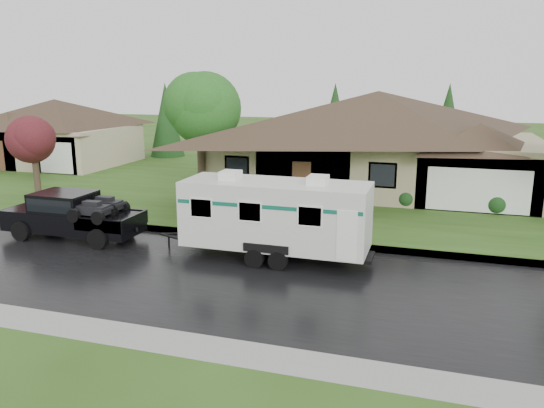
# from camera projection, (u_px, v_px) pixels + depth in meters

# --- Properties ---
(ground) EXTENTS (140.00, 140.00, 0.00)m
(ground) POSITION_uv_depth(u_px,v_px,m) (274.00, 261.00, 19.21)
(ground) COLOR #2C4C17
(ground) RESTS_ON ground
(road) EXTENTS (140.00, 8.00, 0.01)m
(road) POSITION_uv_depth(u_px,v_px,m) (256.00, 280.00, 17.35)
(road) COLOR black
(road) RESTS_ON ground
(curb) EXTENTS (140.00, 0.50, 0.15)m
(curb) POSITION_uv_depth(u_px,v_px,m) (290.00, 241.00, 21.29)
(curb) COLOR gray
(curb) RESTS_ON ground
(lawn) EXTENTS (140.00, 26.00, 0.15)m
(lawn) POSITION_uv_depth(u_px,v_px,m) (344.00, 183.00, 33.13)
(lawn) COLOR #2C4C17
(lawn) RESTS_ON ground
(house_main) EXTENTS (19.44, 10.80, 6.90)m
(house_main) POSITION_uv_depth(u_px,v_px,m) (382.00, 129.00, 30.58)
(house_main) COLOR tan
(house_main) RESTS_ON lawn
(house_far) EXTENTS (10.80, 8.64, 5.80)m
(house_far) POSITION_uv_depth(u_px,v_px,m) (57.00, 126.00, 39.54)
(house_far) COLOR #C3B390
(house_far) RESTS_ON lawn
(tree_left_green) EXTENTS (3.99, 3.99, 6.60)m
(tree_left_green) POSITION_uv_depth(u_px,v_px,m) (200.00, 111.00, 28.31)
(tree_left_green) COLOR #382B1E
(tree_left_green) RESTS_ON lawn
(tree_red) EXTENTS (2.71, 2.71, 4.48)m
(tree_red) POSITION_uv_depth(u_px,v_px,m) (33.00, 140.00, 28.38)
(tree_red) COLOR #382B1E
(tree_red) RESTS_ON lawn
(shrub_row) EXTENTS (13.60, 1.00, 1.00)m
(shrub_row) POSITION_uv_depth(u_px,v_px,m) (364.00, 195.00, 27.13)
(shrub_row) COLOR #143814
(shrub_row) RESTS_ON lawn
(pickup_truck) EXTENTS (5.73, 2.18, 1.91)m
(pickup_truck) POSITION_uv_depth(u_px,v_px,m) (71.00, 214.00, 21.74)
(pickup_truck) COLOR black
(pickup_truck) RESTS_ON ground
(travel_trailer) EXTENTS (7.07, 2.48, 3.17)m
(travel_trailer) POSITION_uv_depth(u_px,v_px,m) (276.00, 214.00, 19.05)
(travel_trailer) COLOR silver
(travel_trailer) RESTS_ON ground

